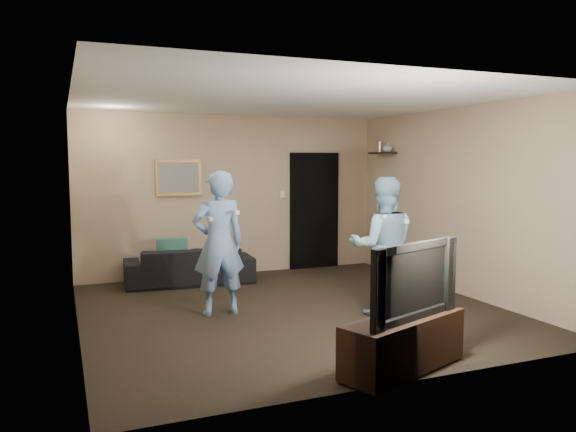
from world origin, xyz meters
name	(u,v)px	position (x,y,z in m)	size (l,w,h in m)	color
ground	(292,310)	(0.00, 0.00, 0.00)	(5.00, 5.00, 0.00)	black
ceiling	(292,99)	(0.00, 0.00, 2.60)	(5.00, 5.00, 0.04)	silver
wall_back	(233,195)	(0.00, 2.50, 1.30)	(5.00, 0.04, 2.60)	tan
wall_front	(409,229)	(0.00, -2.50, 1.30)	(5.00, 0.04, 2.60)	tan
wall_left	(74,213)	(-2.50, 0.00, 1.30)	(0.04, 5.00, 2.60)	tan
wall_right	(457,201)	(2.50, 0.00, 1.30)	(0.04, 5.00, 2.60)	tan
sofa	(189,265)	(-0.85, 2.00, 0.28)	(1.91, 0.75, 0.56)	black
throw_pillow	(172,253)	(-1.11, 2.00, 0.48)	(0.45, 0.14, 0.45)	#1C5443
painting_frame	(179,177)	(-0.90, 2.48, 1.60)	(0.72, 0.05, 0.57)	olive
painting_canvas	(179,177)	(-0.90, 2.45, 1.60)	(0.62, 0.01, 0.47)	slate
doorway	(314,211)	(1.45, 2.47, 1.00)	(0.90, 0.06, 2.00)	black
light_switch	(282,194)	(0.85, 2.48, 1.30)	(0.08, 0.02, 0.12)	silver
wall_shelf	(382,153)	(2.39, 1.80, 1.99)	(0.20, 0.60, 0.03)	black
shelf_vase	(387,147)	(2.39, 1.64, 2.08)	(0.15, 0.15, 0.15)	#AFAFB4
shelf_figurine	(380,147)	(2.39, 1.88, 2.09)	(0.06, 0.06, 0.18)	silver
tv_console	(403,343)	(0.13, -2.27, 0.25)	(1.31, 0.42, 0.47)	black
television	(405,279)	(0.13, -2.27, 0.82)	(1.17, 0.15, 0.67)	black
wii_player_left	(219,243)	(-0.89, 0.16, 0.87)	(0.63, 0.50, 1.74)	#78A0D1
wii_player_right	(383,246)	(0.94, -0.59, 0.83)	(0.99, 0.89, 1.67)	#8BB3CB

